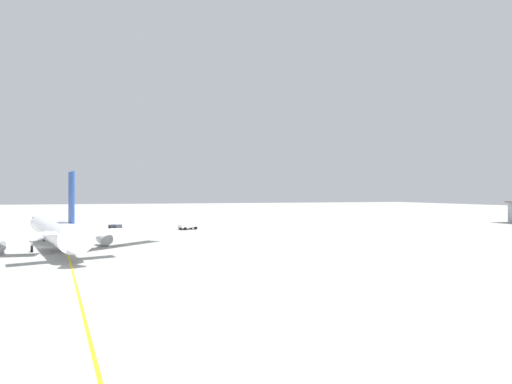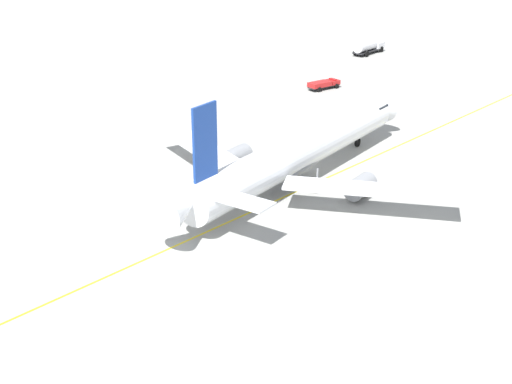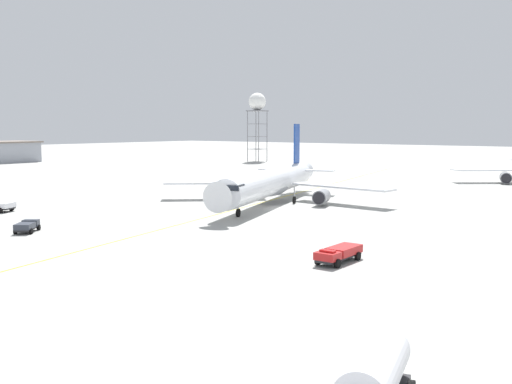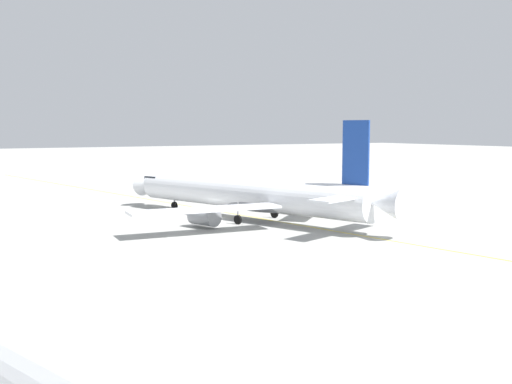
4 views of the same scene
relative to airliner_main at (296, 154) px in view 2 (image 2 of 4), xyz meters
name	(u,v)px [view 2 (image 2 of 4)]	position (x,y,z in m)	size (l,w,h in m)	color
ground_plane	(294,164)	(-4.22, 3.27, -3.17)	(600.00, 600.00, 0.00)	#9E9E99
airliner_main	(296,154)	(0.00, 0.00, 0.00)	(35.46, 41.12, 12.20)	white
ops_pickup_truck	(324,84)	(-27.75, 28.50, -2.37)	(2.17, 5.40, 1.41)	#232326
fuel_tanker_truck	(367,46)	(-42.59, 52.65, -1.62)	(4.49, 8.45, 2.87)	#232326
taxiway_centreline	(321,181)	(1.38, 2.41, -3.17)	(36.20, 182.33, 0.01)	yellow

